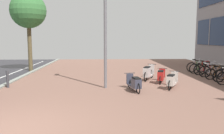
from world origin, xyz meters
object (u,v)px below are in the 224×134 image
at_px(bollard_far, 8,79).
at_px(scooter_extra, 148,73).
at_px(scooter_near, 135,83).
at_px(street_tree, 28,11).
at_px(scooter_far, 161,76).
at_px(lamp_post, 105,12).
at_px(bicycle_rack_10, 196,67).
at_px(bicycle_rack_08, 205,70).
at_px(bicycle_rack_06, 216,74).
at_px(bicycle_rack_07, 211,71).
at_px(bicycle_rack_05, 224,76).
at_px(scooter_mid, 172,81).
at_px(bicycle_rack_09, 199,68).

bearing_deg(bollard_far, scooter_extra, 13.15).
height_order(scooter_near, street_tree, street_tree).
height_order(scooter_far, bollard_far, bollard_far).
bearing_deg(lamp_post, bicycle_rack_10, 37.37).
bearing_deg(bicycle_rack_08, bicycle_rack_06, -91.88).
xyz_separation_m(scooter_near, scooter_far, (1.66, 1.82, 0.01)).
distance_m(bicycle_rack_07, scooter_far, 3.78).
bearing_deg(lamp_post, bicycle_rack_08, 28.24).
relative_size(bicycle_rack_05, bollard_far, 1.59).
bearing_deg(scooter_extra, scooter_mid, -73.08).
relative_size(bicycle_rack_05, bicycle_rack_06, 1.00).
height_order(scooter_far, lamp_post, lamp_post).
distance_m(bicycle_rack_08, street_tree, 12.55).
bearing_deg(scooter_near, street_tree, 134.34).
bearing_deg(bicycle_rack_06, bicycle_rack_07, 85.65).
bearing_deg(scooter_mid, scooter_near, -165.68).
distance_m(lamp_post, street_tree, 8.04).
distance_m(bicycle_rack_05, scooter_extra, 4.03).
bearing_deg(bicycle_rack_09, bicycle_rack_08, -86.17).
height_order(bicycle_rack_05, scooter_extra, bicycle_rack_05).
xyz_separation_m(bicycle_rack_10, scooter_mid, (-3.34, -5.18, 0.03)).
bearing_deg(scooter_near, bicycle_rack_10, 47.63).
bearing_deg(bicycle_rack_05, bicycle_rack_08, 90.65).
height_order(bicycle_rack_06, bicycle_rack_09, bicycle_rack_09).
xyz_separation_m(bicycle_rack_08, scooter_near, (-5.08, -4.15, 0.01)).
xyz_separation_m(bicycle_rack_08, bicycle_rack_10, (0.07, 1.49, -0.01)).
bearing_deg(bicycle_rack_10, bollard_far, -157.21).
relative_size(bicycle_rack_07, scooter_far, 0.90).
distance_m(bicycle_rack_10, bollard_far, 11.98).
relative_size(bicycle_rack_10, street_tree, 0.24).
relative_size(scooter_far, bollard_far, 1.90).
distance_m(bicycle_rack_07, scooter_mid, 4.41).
bearing_deg(bicycle_rack_05, scooter_near, -159.41).
bearing_deg(lamp_post, scooter_extra, 38.30).
bearing_deg(bicycle_rack_07, scooter_mid, -138.06).
relative_size(bicycle_rack_07, bollard_far, 1.70).
bearing_deg(bicycle_rack_10, scooter_extra, -143.20).
distance_m(bicycle_rack_09, street_tree, 12.38).
xyz_separation_m(bicycle_rack_10, bollard_far, (-11.04, -4.64, 0.07)).
bearing_deg(scooter_near, scooter_extra, 66.69).
xyz_separation_m(scooter_mid, street_tree, (-8.39, 6.27, 3.86)).
xyz_separation_m(scooter_mid, lamp_post, (-3.08, 0.28, 3.15)).
relative_size(bicycle_rack_06, bicycle_rack_07, 0.94).
height_order(bicycle_rack_07, bollard_far, bicycle_rack_07).
bearing_deg(lamp_post, street_tree, 131.55).
xyz_separation_m(bicycle_rack_08, bicycle_rack_09, (-0.05, 0.74, -0.02)).
bearing_deg(bicycle_rack_06, bicycle_rack_08, 88.12).
height_order(scooter_extra, street_tree, street_tree).
bearing_deg(scooter_far, scooter_extra, 122.02).
bearing_deg(bollard_far, bicycle_rack_05, 4.76).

